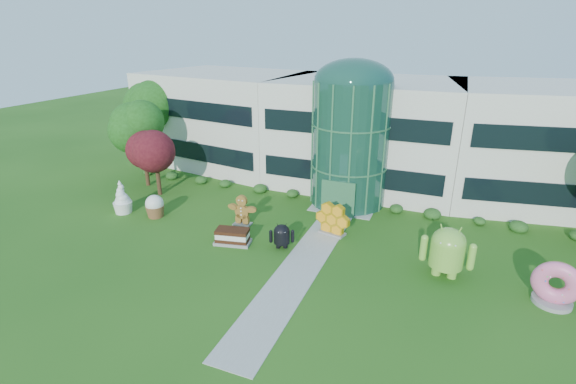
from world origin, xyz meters
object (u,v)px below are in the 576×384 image
at_px(android_black, 282,235).
at_px(donut, 557,283).
at_px(android_green, 448,249).
at_px(gingerbread, 242,210).

relative_size(android_black, donut, 0.78).
relative_size(android_green, gingerbread, 1.40).
xyz_separation_m(android_black, gingerbread, (-4.04, 2.17, 0.20)).
bearing_deg(android_black, android_green, -20.22).
bearing_deg(donut, android_black, -169.04).
xyz_separation_m(android_green, gingerbread, (-14.06, 1.71, -0.60)).
relative_size(android_black, gingerbread, 0.77).
height_order(android_green, gingerbread, android_green).
relative_size(donut, gingerbread, 0.99).
bearing_deg(android_black, donut, -23.52).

